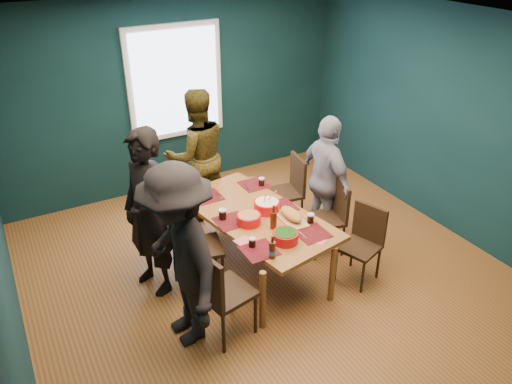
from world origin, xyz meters
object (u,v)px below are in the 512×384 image
(person_right, at_px, (326,180))
(person_near_left, at_px, (180,258))
(person_far_left, at_px, (148,214))
(dining_table, at_px, (256,219))
(chair_left_far, at_px, (166,214))
(person_back, at_px, (197,155))
(chair_left_near, at_px, (218,289))
(bowl_herbs, at_px, (285,236))
(chair_right_mid, at_px, (332,212))
(chair_right_near, at_px, (364,238))
(chair_left_mid, at_px, (192,241))
(bowl_salad, at_px, (249,219))
(cutting_board, at_px, (291,215))
(bowl_dumpling, at_px, (267,206))
(chair_right_far, at_px, (290,186))

(person_right, height_order, person_near_left, person_near_left)
(person_far_left, bearing_deg, dining_table, 57.80)
(chair_left_far, distance_m, person_back, 1.05)
(chair_left_far, distance_m, chair_left_near, 1.43)
(chair_left_near, height_order, person_near_left, person_near_left)
(dining_table, xyz_separation_m, bowl_herbs, (-0.01, -0.59, 0.13))
(person_near_left, distance_m, bowl_herbs, 1.10)
(chair_right_mid, distance_m, person_right, 0.39)
(chair_right_near, height_order, person_right, person_right)
(chair_left_far, bearing_deg, person_far_left, -121.18)
(chair_left_near, distance_m, person_back, 2.30)
(chair_left_mid, height_order, person_back, person_back)
(person_right, bearing_deg, person_far_left, 89.37)
(person_far_left, bearing_deg, person_near_left, -19.01)
(chair_left_far, distance_m, person_right, 1.91)
(chair_right_near, distance_m, bowl_salad, 1.26)
(cutting_board, bearing_deg, bowl_dumpling, 117.90)
(bowl_dumpling, bearing_deg, person_near_left, -154.29)
(chair_left_mid, bearing_deg, chair_right_near, -11.29)
(chair_right_near, distance_m, person_far_left, 2.29)
(chair_right_far, bearing_deg, person_near_left, -138.57)
(chair_left_mid, height_order, person_near_left, person_near_left)
(bowl_herbs, bearing_deg, chair_left_mid, 138.10)
(person_near_left, bearing_deg, person_right, 107.50)
(person_back, bearing_deg, chair_right_mid, 129.06)
(person_right, bearing_deg, bowl_salad, 105.04)
(person_right, bearing_deg, chair_right_near, 175.31)
(person_far_left, xyz_separation_m, bowl_dumpling, (1.24, -0.24, -0.13))
(chair_right_far, bearing_deg, cutting_board, -113.29)
(chair_left_mid, xyz_separation_m, chair_left_near, (-0.09, -0.83, 0.01))
(chair_left_mid, relative_size, person_far_left, 0.53)
(person_right, bearing_deg, cutting_board, 121.36)
(chair_left_mid, height_order, person_right, person_right)
(chair_right_near, bearing_deg, chair_left_far, 122.33)
(chair_left_mid, relative_size, person_back, 0.55)
(bowl_salad, bearing_deg, chair_right_far, 37.13)
(chair_right_mid, bearing_deg, bowl_dumpling, -174.84)
(chair_right_near, xyz_separation_m, person_far_left, (-2.05, 0.94, 0.41))
(chair_left_near, xyz_separation_m, person_right, (1.86, 0.93, 0.22))
(chair_left_near, xyz_separation_m, person_near_left, (-0.27, 0.18, 0.32))
(person_near_left, xyz_separation_m, bowl_dumpling, (1.23, 0.59, -0.12))
(chair_left_near, relative_size, person_right, 0.62)
(dining_table, xyz_separation_m, chair_left_mid, (-0.74, 0.06, -0.08))
(chair_left_near, distance_m, person_near_left, 0.46)
(chair_right_far, height_order, person_far_left, person_far_left)
(person_right, distance_m, bowl_salad, 1.23)
(cutting_board, bearing_deg, chair_right_mid, 17.33)
(person_back, relative_size, person_near_left, 0.97)
(dining_table, bearing_deg, chair_right_far, 26.83)
(chair_right_near, bearing_deg, bowl_salad, 133.04)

